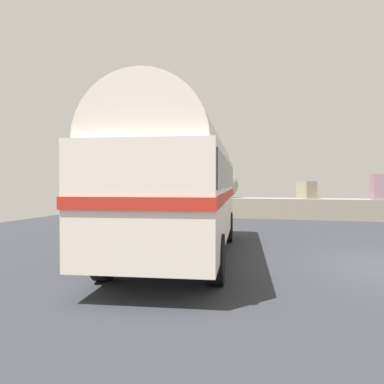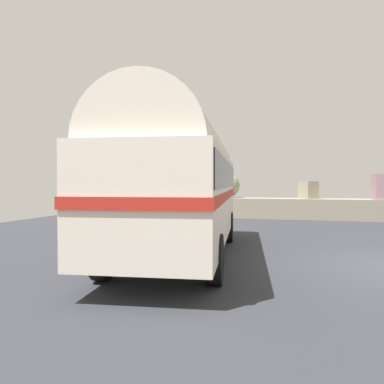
% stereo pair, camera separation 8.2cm
% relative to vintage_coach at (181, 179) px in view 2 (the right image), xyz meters
% --- Properties ---
extents(breakwater, '(31.36, 2.31, 2.50)m').
position_rel_vintage_coach_xyz_m(breakwater, '(4.85, 11.70, -1.32)').
color(breakwater, gray).
rests_on(breakwater, ground).
extents(vintage_coach, '(3.45, 8.81, 3.70)m').
position_rel_vintage_coach_xyz_m(vintage_coach, '(0.00, 0.00, 0.00)').
color(vintage_coach, black).
rests_on(vintage_coach, ground).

